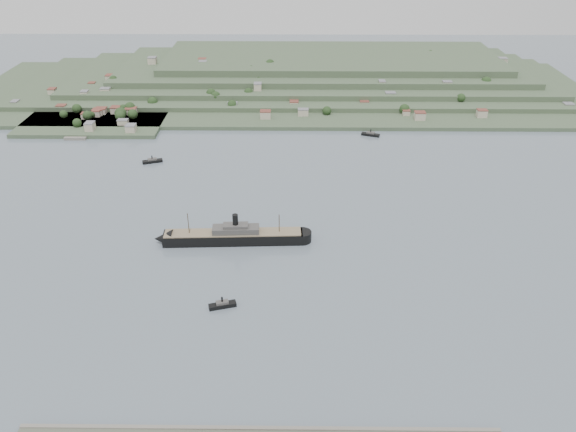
{
  "coord_description": "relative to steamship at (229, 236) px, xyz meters",
  "views": [
    {
      "loc": [
        14.87,
        -323.15,
        213.6
      ],
      "look_at": [
        11.16,
        30.0,
        11.66
      ],
      "focal_mm": 35.0,
      "sensor_mm": 36.0,
      "label": 1
    }
  ],
  "objects": [
    {
      "name": "far_peninsula",
      "position": [
        57.97,
        380.48,
        6.96
      ],
      "size": [
        760.0,
        309.0,
        30.0
      ],
      "color": "#33472F",
      "rests_on": "ground"
    },
    {
      "name": "ground",
      "position": [
        30.07,
        -12.61,
        -4.92
      ],
      "size": [
        1400.0,
        1400.0,
        0.0
      ],
      "primitive_type": "plane",
      "color": "slate",
      "rests_on": "ground"
    },
    {
      "name": "ferry_east",
      "position": [
        123.79,
        204.41,
        -3.25
      ],
      "size": [
        19.21,
        11.17,
        6.96
      ],
      "color": "black",
      "rests_on": "ground"
    },
    {
      "name": "tugboat",
      "position": [
        3.02,
        -72.38,
        -3.12
      ],
      "size": [
        16.97,
        8.74,
        7.38
      ],
      "color": "black",
      "rests_on": "ground"
    },
    {
      "name": "ferry_west",
      "position": [
        -84.93,
        135.93,
        -3.29
      ],
      "size": [
        18.77,
        10.6,
        6.79
      ],
      "color": "black",
      "rests_on": "ground"
    },
    {
      "name": "steamship",
      "position": [
        0.0,
        0.0,
        0.0
      ],
      "size": [
        111.21,
        17.58,
        26.67
      ],
      "color": "black",
      "rests_on": "ground"
    }
  ]
}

